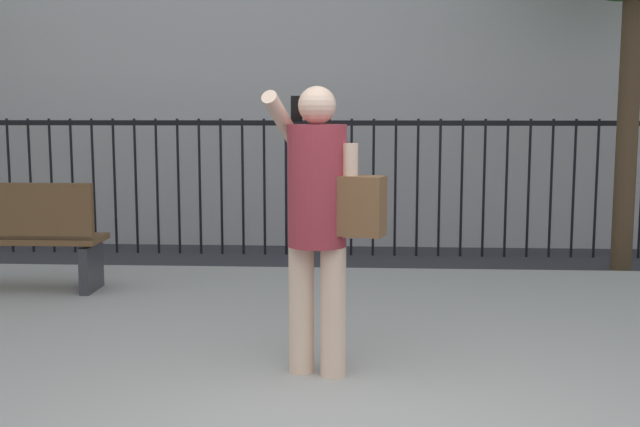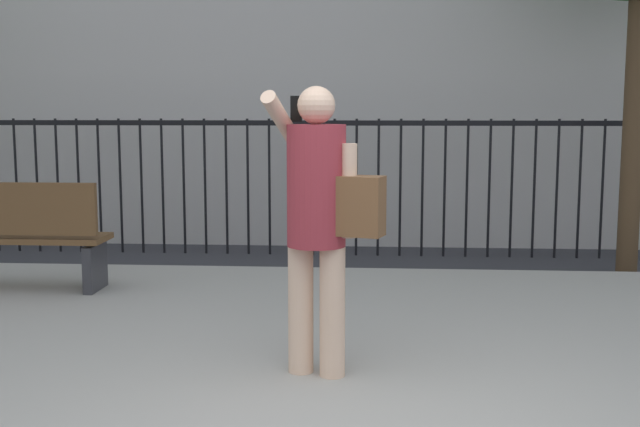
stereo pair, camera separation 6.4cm
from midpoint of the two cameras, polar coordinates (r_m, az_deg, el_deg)
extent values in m
cube|color=#9E9B93|center=(5.74, 3.28, -9.01)|extent=(28.00, 4.40, 0.15)
cube|color=black|center=(9.21, 3.66, 6.51)|extent=(12.00, 0.04, 0.06)
cylinder|color=black|center=(10.19, -20.82, 1.91)|extent=(0.03, 0.03, 1.60)
cylinder|color=black|center=(10.08, -19.50, 1.91)|extent=(0.03, 0.03, 1.60)
cylinder|color=black|center=(9.99, -18.15, 1.92)|extent=(0.03, 0.03, 1.60)
cylinder|color=black|center=(9.89, -16.78, 1.92)|extent=(0.03, 0.03, 1.60)
cylinder|color=black|center=(9.80, -15.39, 1.93)|extent=(0.03, 0.03, 1.60)
cylinder|color=black|center=(9.72, -13.97, 1.93)|extent=(0.03, 0.03, 1.60)
cylinder|color=black|center=(9.65, -12.52, 1.93)|extent=(0.03, 0.03, 1.60)
cylinder|color=black|center=(9.58, -11.06, 1.93)|extent=(0.03, 0.03, 1.60)
cylinder|color=black|center=(9.51, -9.57, 1.93)|extent=(0.03, 0.03, 1.60)
cylinder|color=black|center=(9.46, -8.07, 1.93)|extent=(0.03, 0.03, 1.60)
cylinder|color=black|center=(9.41, -6.55, 1.92)|extent=(0.03, 0.03, 1.60)
cylinder|color=black|center=(9.36, -5.01, 1.92)|extent=(0.03, 0.03, 1.60)
cylinder|color=black|center=(9.33, -3.46, 1.91)|extent=(0.03, 0.03, 1.60)
cylinder|color=black|center=(9.30, -1.90, 1.90)|extent=(0.03, 0.03, 1.60)
cylinder|color=black|center=(9.28, -0.33, 1.89)|extent=(0.03, 0.03, 1.60)
cylinder|color=black|center=(9.26, 1.25, 1.88)|extent=(0.03, 0.03, 1.60)
cylinder|color=black|center=(9.25, 2.83, 1.87)|extent=(0.03, 0.03, 1.60)
cylinder|color=black|center=(9.25, 4.41, 1.85)|extent=(0.03, 0.03, 1.60)
cylinder|color=black|center=(9.25, 5.99, 1.84)|extent=(0.03, 0.03, 1.60)
cylinder|color=black|center=(9.27, 7.57, 1.82)|extent=(0.03, 0.03, 1.60)
cylinder|color=black|center=(9.29, 9.14, 1.80)|extent=(0.03, 0.03, 1.60)
cylinder|color=black|center=(9.31, 10.71, 1.78)|extent=(0.03, 0.03, 1.60)
cylinder|color=black|center=(9.35, 12.26, 1.76)|extent=(0.03, 0.03, 1.60)
cylinder|color=black|center=(9.39, 13.81, 1.74)|extent=(0.03, 0.03, 1.60)
cylinder|color=black|center=(9.43, 15.34, 1.72)|extent=(0.03, 0.03, 1.60)
cylinder|color=black|center=(9.49, 16.85, 1.69)|extent=(0.03, 0.03, 1.60)
cylinder|color=black|center=(9.55, 18.34, 1.67)|extent=(0.03, 0.03, 1.60)
cylinder|color=black|center=(9.61, 19.82, 1.64)|extent=(0.03, 0.03, 1.60)
cylinder|color=black|center=(9.69, 21.27, 1.62)|extent=(0.03, 0.03, 1.60)
cylinder|color=beige|center=(4.72, -1.00, -6.87)|extent=(0.15, 0.15, 0.77)
cylinder|color=beige|center=(4.65, 1.29, -7.09)|extent=(0.15, 0.15, 0.77)
cylinder|color=#992D38|center=(4.56, 0.14, 2.01)|extent=(0.43, 0.43, 0.70)
sphere|color=beige|center=(4.54, 0.14, 7.80)|extent=(0.22, 0.22, 0.22)
cylinder|color=beige|center=(4.61, -2.19, 6.46)|extent=(0.23, 0.49, 0.38)
cylinder|color=beige|center=(4.49, 2.52, 1.64)|extent=(0.09, 0.09, 0.53)
cube|color=black|center=(4.65, -1.33, 7.54)|extent=(0.07, 0.03, 0.15)
cube|color=brown|center=(4.48, 3.24, 0.55)|extent=(0.32, 0.24, 0.34)
cube|color=brown|center=(7.35, -20.84, -1.64)|extent=(1.60, 0.45, 0.05)
cube|color=brown|center=(7.14, -21.60, 0.33)|extent=(1.60, 0.06, 0.44)
cube|color=#333338|center=(7.13, -15.62, -3.74)|extent=(0.08, 0.41, 0.40)
cylinder|color=#4C3823|center=(8.74, 21.85, 6.56)|extent=(0.21, 0.21, 3.29)
camera|label=1|loc=(0.03, -89.63, 0.05)|focal=44.50mm
camera|label=2|loc=(0.03, 90.37, -0.05)|focal=44.50mm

